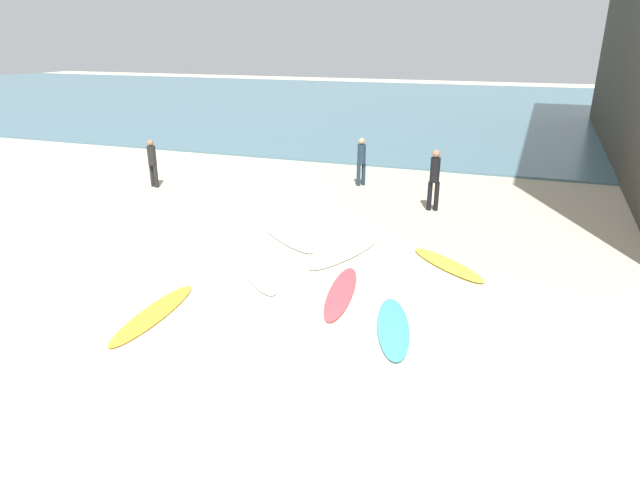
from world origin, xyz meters
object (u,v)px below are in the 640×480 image
Objects in this scene: beachgoer_mid at (152,161)px; surfboard_6 at (341,292)px; surfboard_5 at (448,264)px; beachgoer_near at (435,177)px; surfboard_2 at (260,274)px; beachgoer_far at (361,159)px; surfboard_1 at (393,327)px; surfboard_4 at (344,253)px; surfboard_0 at (154,314)px; surfboard_3 at (288,239)px.

surfboard_6 is at bearing 162.35° from beachgoer_mid.
surfboard_5 is 4.32m from beachgoer_near.
beachgoer_far is (0.03, 8.03, 0.87)m from surfboard_2.
beachgoer_far reaches higher than surfboard_1.
surfboard_2 is at bearing 71.19° from surfboard_4.
surfboard_0 is 1.13× the size of surfboard_2.
surfboard_6 is at bearing -178.79° from surfboard_5.
beachgoer_mid is at bearing -5.99° from beachgoer_near.
surfboard_1 is 1.64m from surfboard_6.
surfboard_5 is 1.37× the size of beachgoer_mid.
surfboard_1 is at bearing 140.59° from surfboard_4.
beachgoer_near is (3.89, 8.25, 0.99)m from surfboard_0.
beachgoer_far is (1.11, 10.30, 0.88)m from surfboard_0.
surfboard_3 is at bearing 126.93° from surfboard_5.
surfboard_4 is at bearing 62.22° from beachgoer_near.
surfboard_0 is at bearing 172.35° from surfboard_5.
surfboard_0 is 2.52m from surfboard_2.
beachgoer_near is 1.11× the size of beachgoer_far.
beachgoer_near is (-0.97, 4.10, 0.98)m from surfboard_5.
surfboard_5 is 1.22× the size of beachgoer_near.
surfboard_4 is 2.09m from surfboard_6.
surfboard_1 is 9.89m from beachgoer_far.
surfboard_2 is at bearing 62.96° from surfboard_0.
surfboard_1 reaches higher than surfboard_5.
surfboard_6 is at bearing -124.33° from beachgoer_far.
surfboard_6 reaches higher than surfboard_0.
beachgoer_mid is (-6.31, 3.23, 0.87)m from surfboard_3.
beachgoer_far is (-2.77, 2.05, -0.11)m from beachgoer_near.
surfboard_3 reaches higher than surfboard_0.
beachgoer_mid is at bearing 112.79° from surfboard_5.
surfboard_5 is at bearing -56.38° from surfboard_3.
surfboard_3 is 1.29× the size of beachgoer_near.
beachgoer_far is at bearing 94.13° from surfboard_1.
beachgoer_near is (3.07, 3.75, 0.99)m from surfboard_3.
beachgoer_far is at bearing -84.66° from surfboard_6.
surfboard_5 reaches higher than surfboard_6.
surfboard_0 is 1.07× the size of surfboard_3.
surfboard_5 is 10.99m from beachgoer_mid.
surfboard_3 is (0.81, 4.50, 0.00)m from surfboard_0.
beachgoer_far reaches higher than surfboard_2.
surfboard_0 is 1.14× the size of surfboard_1.
surfboard_1 is 4.95m from surfboard_3.
surfboard_5 is 7.25m from beachgoer_far.
beachgoer_far is (-1.35, 6.28, 0.87)m from surfboard_4.
beachgoer_far reaches higher than surfboard_4.
surfboard_6 is (-1.84, -2.15, -0.01)m from surfboard_5.
surfboard_3 is at bearing 78.26° from surfboard_0.
beachgoer_mid reaches higher than surfboard_6.
surfboard_4 is 1.52× the size of beachgoer_far.
beachgoer_near reaches higher than beachgoer_far.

